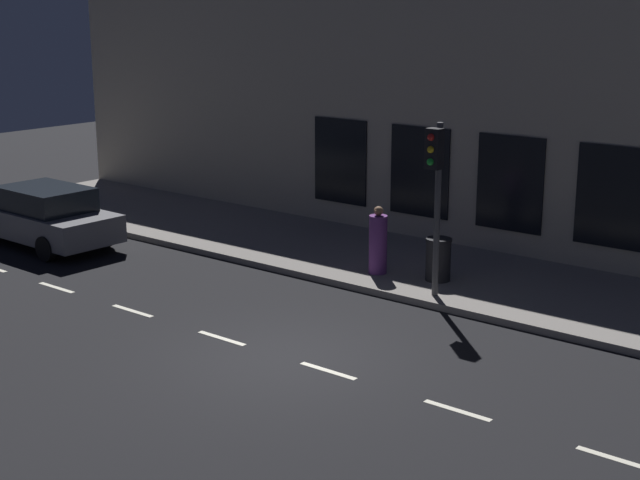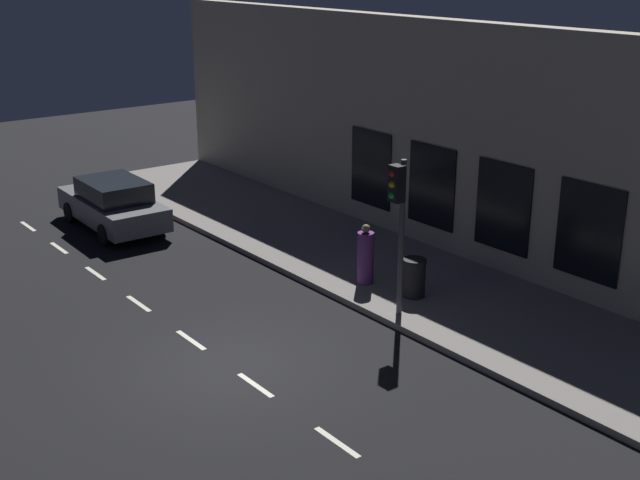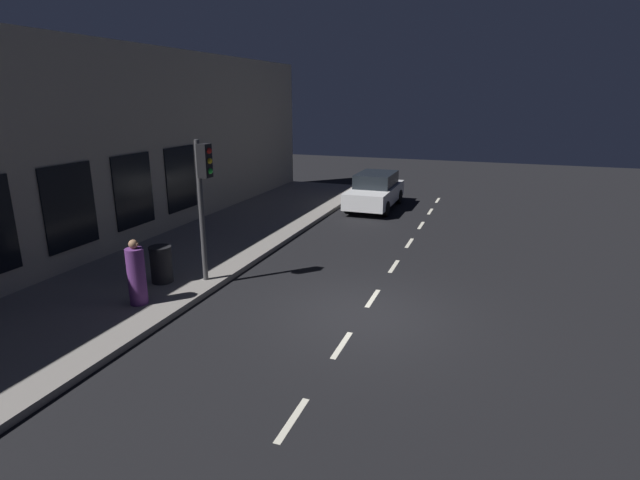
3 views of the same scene
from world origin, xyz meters
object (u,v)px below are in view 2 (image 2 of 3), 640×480
at_px(parked_car_0, 113,204).
at_px(trash_bin, 414,277).
at_px(traffic_light, 399,209).
at_px(pedestrian_0, 365,257).

xyz_separation_m(parked_car_0, trash_bin, (3.33, -10.04, -0.15)).
distance_m(traffic_light, pedestrian_0, 2.79).
bearing_deg(pedestrian_0, parked_car_0, 16.44).
xyz_separation_m(traffic_light, parked_car_0, (-2.22, 10.57, -1.95)).
bearing_deg(parked_car_0, trash_bin, -70.18).
bearing_deg(traffic_light, pedestrian_0, 69.38).
distance_m(parked_car_0, pedestrian_0, 9.13).
bearing_deg(trash_bin, traffic_light, -154.16).
bearing_deg(pedestrian_0, traffic_light, 156.98).
distance_m(parked_car_0, trash_bin, 10.58).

